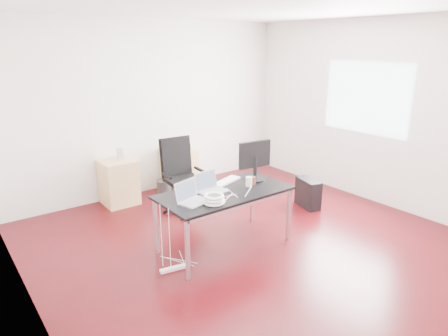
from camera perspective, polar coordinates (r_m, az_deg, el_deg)
room_shell at (r=4.71m, az=4.38°, el=4.93°), size 5.00×5.00×5.00m
desk at (r=4.78m, az=0.08°, el=-3.94°), size 1.60×0.80×0.73m
office_chair at (r=5.91m, az=-6.19°, el=-0.57°), size 0.52×0.54×1.08m
filing_cabinet_left at (r=6.43m, az=-14.80°, el=-1.97°), size 0.50×0.50×0.70m
filing_cabinet_right at (r=6.89m, az=-6.44°, el=-0.22°), size 0.50×0.50×0.70m
pc_tower at (r=6.27m, az=11.91°, el=-3.52°), size 0.31×0.49×0.44m
wastebasket at (r=6.64m, az=-8.54°, el=-2.88°), size 0.26×0.26×0.28m
power_strip at (r=4.61m, az=-7.27°, el=-14.08°), size 0.31×0.11×0.04m
laptop_left at (r=4.44m, az=-4.65°, el=-4.19°), size 0.39×0.33×0.23m
laptop_right at (r=4.74m, az=-1.91°, el=-2.74°), size 0.36×0.30×0.23m
monitor at (r=5.10m, az=4.41°, el=1.36°), size 0.45×0.26×0.51m
keyboard at (r=5.08m, az=0.36°, el=-1.89°), size 0.46×0.27×0.02m
cup_white at (r=4.92m, az=3.57°, el=-1.95°), size 0.10×0.10×0.12m
cup_brown at (r=4.99m, az=4.09°, el=-1.79°), size 0.09×0.09×0.10m
cable_coil at (r=4.38m, az=-1.44°, el=-4.47°), size 0.24×0.24×0.11m
power_adapter at (r=4.43m, az=-0.35°, el=-4.74°), size 0.09×0.09×0.03m
speaker at (r=6.35m, az=-14.62°, el=1.95°), size 0.10×0.10×0.18m
navy_garment at (r=6.81m, az=-6.41°, el=3.04°), size 0.32×0.27×0.09m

